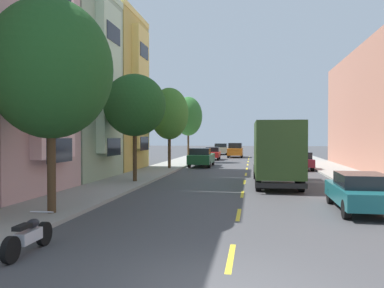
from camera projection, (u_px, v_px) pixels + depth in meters
name	position (u px, v px, depth m)	size (l,w,h in m)	color
ground_plane	(247.00, 166.00, 36.63)	(160.00, 160.00, 0.00)	#424244
sidewalk_left	(169.00, 166.00, 35.74)	(3.20, 120.00, 0.14)	#99968E
sidewalk_right	(330.00, 168.00, 33.56)	(3.20, 120.00, 0.14)	#99968E
lane_centerline_dashes	(246.00, 171.00, 31.19)	(0.14, 47.20, 0.01)	yellow
townhouse_third_sage	(19.00, 88.00, 25.53)	(12.68, 6.80, 12.27)	#99AD8E
townhouse_fourth_mustard	(72.00, 96.00, 32.40)	(12.16, 6.80, 12.77)	tan
street_tree_nearest	(51.00, 69.00, 13.47)	(4.24, 4.24, 7.38)	#47331E
street_tree_second	(135.00, 105.00, 23.06)	(3.66, 3.66, 6.32)	#47331E
street_tree_third	(169.00, 114.00, 32.64)	(3.20, 3.20, 6.71)	#47331E
street_tree_farthest	(188.00, 116.00, 42.22)	(3.02, 3.02, 6.93)	#47331E
delivery_box_truck	(276.00, 150.00, 22.14)	(2.51, 7.89, 3.58)	#2D471E
parked_hatchback_red	(212.00, 153.00, 46.85)	(1.81, 4.03, 1.50)	#AD1E1E
parked_hatchback_white	(293.00, 157.00, 38.66)	(1.80, 4.02, 1.50)	silver
parked_pickup_forest	(201.00, 158.00, 36.22)	(2.04, 5.31, 1.73)	#194C28
parked_pickup_champagne	(222.00, 149.00, 60.43)	(2.14, 5.35, 1.73)	tan
parked_sedan_black	(283.00, 153.00, 48.15)	(1.80, 4.50, 1.43)	black
parked_sedan_teal	(360.00, 191.00, 14.46)	(1.89, 4.54, 1.43)	#195B60
parked_hatchback_burgundy	(300.00, 161.00, 32.51)	(1.84, 4.04, 1.50)	maroon
moving_orange_sedan	(235.00, 150.00, 52.23)	(1.95, 4.80, 1.93)	orange
parked_motorcycle	(29.00, 236.00, 9.26)	(0.62, 2.05, 0.90)	black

